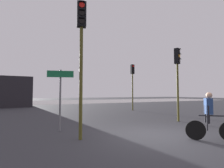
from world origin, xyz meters
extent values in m
plane|color=#333338|center=(0.00, 0.00, 0.00)|extent=(120.00, 120.00, 0.00)
cube|color=gray|center=(0.00, 29.02, 0.00)|extent=(80.00, 16.00, 0.01)
cylinder|color=#4C4719|center=(3.26, 2.10, 1.65)|extent=(0.12, 0.12, 3.29)
cube|color=black|center=(3.26, 2.10, 3.74)|extent=(0.39, 0.34, 0.90)
cylinder|color=black|center=(3.31, 1.98, 4.03)|extent=(0.19, 0.10, 0.19)
cube|color=black|center=(3.32, 1.96, 4.14)|extent=(0.22, 0.18, 0.02)
cylinder|color=orange|center=(3.31, 1.98, 3.74)|extent=(0.19, 0.10, 0.19)
cube|color=black|center=(3.32, 1.96, 3.85)|extent=(0.22, 0.18, 0.02)
cylinder|color=black|center=(3.31, 1.98, 3.45)|extent=(0.19, 0.10, 0.19)
cube|color=black|center=(3.32, 1.96, 3.56)|extent=(0.22, 0.18, 0.02)
cylinder|color=#4C4719|center=(4.59, 8.77, 1.72)|extent=(0.12, 0.12, 3.45)
cube|color=black|center=(4.59, 8.77, 3.90)|extent=(0.32, 0.24, 0.90)
cylinder|color=red|center=(4.59, 8.63, 4.19)|extent=(0.19, 0.03, 0.19)
cube|color=black|center=(4.59, 8.61, 4.30)|extent=(0.19, 0.12, 0.02)
cylinder|color=black|center=(4.59, 8.63, 3.90)|extent=(0.19, 0.03, 0.19)
cube|color=black|center=(4.59, 8.61, 4.01)|extent=(0.19, 0.12, 0.02)
cylinder|color=black|center=(4.59, 8.63, 3.61)|extent=(0.19, 0.03, 0.19)
cube|color=black|center=(4.59, 8.61, 3.72)|extent=(0.19, 0.12, 0.02)
cylinder|color=#4C4719|center=(-2.84, 0.79, 1.97)|extent=(0.12, 0.12, 3.94)
cube|color=black|center=(-2.84, 0.79, 4.39)|extent=(0.37, 0.31, 0.90)
cylinder|color=red|center=(-2.87, 0.66, 4.68)|extent=(0.19, 0.07, 0.19)
cube|color=black|center=(-2.88, 0.64, 4.79)|extent=(0.21, 0.16, 0.02)
cylinder|color=black|center=(-2.87, 0.66, 4.39)|extent=(0.19, 0.07, 0.19)
cube|color=black|center=(-2.88, 0.64, 4.50)|extent=(0.21, 0.16, 0.02)
cylinder|color=black|center=(-2.87, 0.66, 4.10)|extent=(0.19, 0.07, 0.19)
cube|color=black|center=(-2.88, 0.64, 4.21)|extent=(0.21, 0.16, 0.02)
cylinder|color=slate|center=(-3.23, 2.52, 1.30)|extent=(0.08, 0.08, 2.60)
cube|color=#116038|center=(-3.24, 2.47, 2.41)|extent=(1.06, 0.35, 0.28)
cylinder|color=black|center=(0.65, -1.03, 0.33)|extent=(0.55, 0.44, 0.66)
cylinder|color=black|center=(1.06, -1.36, 0.83)|extent=(0.69, 0.55, 0.04)
cylinder|color=black|center=(0.94, -1.26, 0.61)|extent=(0.04, 0.04, 0.55)
cylinder|color=black|center=(0.88, -1.34, 0.88)|extent=(0.11, 0.11, 0.60)
cylinder|color=black|center=(1.00, -1.18, 0.88)|extent=(0.11, 0.11, 0.60)
cube|color=navy|center=(0.98, -1.29, 1.15)|extent=(0.34, 0.36, 0.54)
sphere|color=tan|center=(1.01, -1.31, 1.52)|extent=(0.20, 0.20, 0.20)
camera|label=1|loc=(-4.61, -5.12, 1.58)|focal=28.00mm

